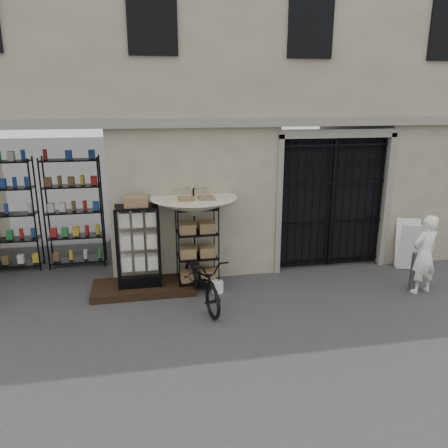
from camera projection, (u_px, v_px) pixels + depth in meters
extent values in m
plane|color=black|center=(284.00, 317.00, 7.67)|extent=(80.00, 80.00, 0.00)
cube|color=#9E967D|center=(237.00, 63.00, 10.21)|extent=(14.00, 4.00, 9.00)
cube|color=black|center=(37.00, 208.00, 9.09)|extent=(3.00, 1.70, 3.00)
cube|color=black|center=(41.00, 214.00, 9.62)|extent=(2.70, 0.50, 2.50)
cube|color=black|center=(329.00, 201.00, 9.73)|extent=(2.50, 0.06, 3.00)
cube|color=black|center=(332.00, 205.00, 9.59)|extent=(0.05, 0.05, 2.80)
cube|color=black|center=(144.00, 288.00, 8.68)|extent=(2.00, 0.90, 0.15)
cube|color=black|center=(141.00, 281.00, 8.68)|extent=(0.80, 0.50, 0.09)
cube|color=silver|center=(139.00, 250.00, 8.24)|extent=(0.74, 0.02, 1.48)
cube|color=silver|center=(139.00, 250.00, 8.50)|extent=(0.68, 0.36, 1.24)
cube|color=olive|center=(136.00, 204.00, 8.24)|extent=(0.45, 0.34, 0.18)
cube|color=black|center=(197.00, 246.00, 8.65)|extent=(0.80, 0.59, 1.77)
cube|color=olive|center=(197.00, 248.00, 8.67)|extent=(0.69, 0.48, 1.33)
cylinder|color=black|center=(194.00, 237.00, 8.76)|extent=(0.04, 0.04, 2.03)
imported|color=beige|center=(194.00, 202.00, 8.56)|extent=(1.98, 2.00, 1.36)
cylinder|color=silver|center=(217.00, 287.00, 8.63)|extent=(0.26, 0.26, 0.22)
imported|color=black|center=(202.00, 303.00, 8.18)|extent=(0.83, 1.09, 1.86)
cylinder|color=#5D5E5F|center=(414.00, 272.00, 8.66)|extent=(0.18, 0.18, 0.78)
imported|color=white|center=(419.00, 292.00, 8.67)|extent=(0.90, 1.66, 0.38)
cube|color=silver|center=(412.00, 247.00, 9.54)|extent=(0.57, 0.41, 1.09)
cube|color=silver|center=(407.00, 243.00, 9.86)|extent=(0.57, 0.41, 1.09)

